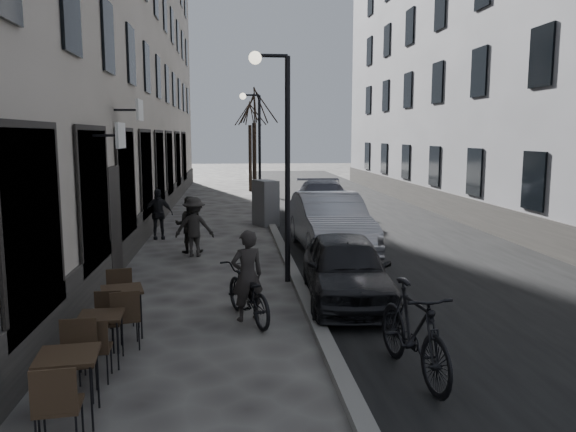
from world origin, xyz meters
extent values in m
plane|color=#3C3936|center=(0.00, 0.00, 0.00)|extent=(120.00, 120.00, 0.00)
cube|color=black|center=(3.85, 16.00, 0.00)|extent=(7.30, 60.00, 0.00)
cube|color=slate|center=(0.20, 16.00, 0.06)|extent=(0.25, 60.00, 0.12)
cube|color=gray|center=(-6.00, 16.50, 8.00)|extent=(4.00, 35.00, 16.00)
cube|color=gray|center=(9.50, 16.50, 8.00)|extent=(4.00, 35.00, 16.00)
cylinder|color=black|center=(0.00, 6.00, 2.50)|extent=(0.12, 0.12, 5.00)
cylinder|color=black|center=(-0.35, 6.00, 5.00)|extent=(0.70, 0.08, 0.08)
sphere|color=#FFF2CC|center=(-0.70, 6.00, 4.95)|extent=(0.28, 0.28, 0.28)
cylinder|color=black|center=(0.00, 18.00, 2.50)|extent=(0.12, 0.12, 5.00)
cylinder|color=black|center=(-0.35, 18.00, 5.00)|extent=(0.70, 0.08, 0.08)
sphere|color=#FFF2CC|center=(-0.70, 18.00, 4.95)|extent=(0.28, 0.28, 0.28)
cylinder|color=black|center=(-0.10, 21.00, 1.95)|extent=(0.20, 0.20, 3.90)
cylinder|color=black|center=(-0.10, 27.00, 1.95)|extent=(0.20, 0.20, 3.90)
cube|color=black|center=(-3.15, -0.05, 0.80)|extent=(0.74, 0.74, 0.04)
cylinder|color=black|center=(-3.40, -0.36, 0.39)|extent=(0.03, 0.03, 0.78)
cylinder|color=black|center=(-2.84, -0.30, 0.39)|extent=(0.03, 0.03, 0.78)
cylinder|color=black|center=(-3.46, 0.20, 0.39)|extent=(0.03, 0.03, 0.78)
cylinder|color=black|center=(-2.90, 0.26, 0.39)|extent=(0.03, 0.03, 0.78)
cube|color=black|center=(-3.15, 1.62, 0.73)|extent=(0.65, 0.65, 0.04)
cylinder|color=black|center=(-3.39, 1.35, 0.36)|extent=(0.02, 0.02, 0.71)
cylinder|color=black|center=(-2.88, 1.38, 0.36)|extent=(0.02, 0.02, 0.71)
cylinder|color=black|center=(-3.42, 1.86, 0.36)|extent=(0.02, 0.02, 0.71)
cylinder|color=black|center=(-2.91, 1.89, 0.36)|extent=(0.02, 0.02, 0.71)
cube|color=black|center=(-3.07, 2.81, 0.78)|extent=(0.79, 0.79, 0.04)
cylinder|color=black|center=(-3.27, 2.48, 0.38)|extent=(0.03, 0.03, 0.76)
cylinder|color=black|center=(-2.74, 2.61, 0.38)|extent=(0.03, 0.03, 0.76)
cylinder|color=black|center=(-3.41, 3.01, 0.38)|extent=(0.03, 0.03, 0.76)
cylinder|color=black|center=(-2.87, 3.15, 0.38)|extent=(0.03, 0.03, 0.76)
cube|color=slate|center=(0.00, 14.11, 0.83)|extent=(0.98, 1.26, 1.67)
imported|color=black|center=(-0.99, 3.39, 0.50)|extent=(1.27, 2.03, 1.01)
imported|color=#272322|center=(-0.99, 3.39, 0.82)|extent=(0.70, 0.57, 1.65)
imported|color=black|center=(-2.45, 9.46, 0.80)|extent=(0.80, 0.63, 1.60)
imported|color=#292624|center=(-2.27, 8.93, 0.82)|extent=(1.10, 0.68, 1.64)
imported|color=black|center=(-3.60, 11.69, 0.81)|extent=(1.01, 0.58, 1.62)
imported|color=black|center=(1.00, 4.33, 0.68)|extent=(1.88, 4.08, 1.35)
imported|color=#97999F|center=(1.56, 9.33, 0.83)|extent=(1.93, 5.09, 1.66)
imported|color=#3F404A|center=(2.30, 14.98, 0.76)|extent=(2.49, 5.40, 1.53)
imported|color=black|center=(1.20, 0.76, 0.65)|extent=(0.87, 2.23, 1.30)
camera|label=1|loc=(-1.26, -6.39, 3.30)|focal=35.00mm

